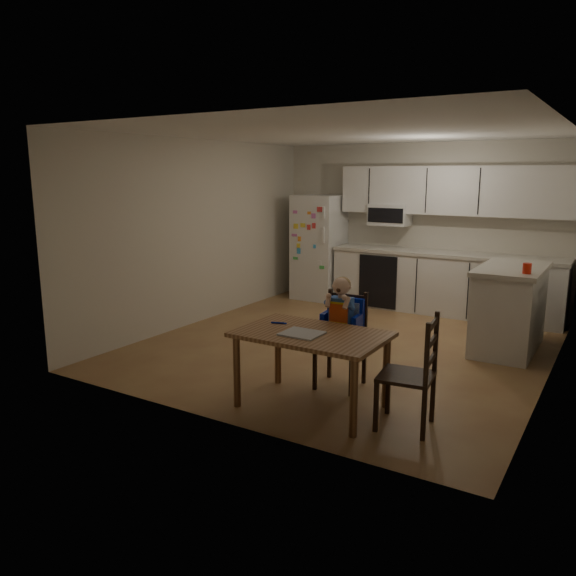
{
  "coord_description": "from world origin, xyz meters",
  "views": [
    {
      "loc": [
        2.82,
        -5.95,
        2.05
      ],
      "look_at": [
        -0.07,
        -1.23,
        0.91
      ],
      "focal_mm": 35.0,
      "sensor_mm": 36.0,
      "label": 1
    }
  ],
  "objects_px": {
    "dining_table": "(312,343)",
    "chair_booster": "(342,320)",
    "kitchen_island": "(509,308)",
    "red_cup": "(527,268)",
    "chair_side": "(418,366)",
    "refrigerator": "(319,247)"
  },
  "relations": [
    {
      "from": "red_cup",
      "to": "chair_booster",
      "type": "relative_size",
      "value": 0.1
    },
    {
      "from": "kitchen_island",
      "to": "red_cup",
      "type": "bearing_deg",
      "value": -62.49
    },
    {
      "from": "refrigerator",
      "to": "dining_table",
      "type": "bearing_deg",
      "value": -62.33
    },
    {
      "from": "dining_table",
      "to": "chair_booster",
      "type": "xyz_separation_m",
      "value": [
        -0.0,
        0.62,
        0.06
      ]
    },
    {
      "from": "kitchen_island",
      "to": "chair_side",
      "type": "xyz_separation_m",
      "value": [
        -0.21,
        -2.62,
        0.04
      ]
    },
    {
      "from": "kitchen_island",
      "to": "dining_table",
      "type": "xyz_separation_m",
      "value": [
        -1.16,
        -2.68,
        0.09
      ]
    },
    {
      "from": "chair_side",
      "to": "refrigerator",
      "type": "bearing_deg",
      "value": -149.44
    },
    {
      "from": "refrigerator",
      "to": "chair_side",
      "type": "distance_m",
      "value": 4.96
    },
    {
      "from": "refrigerator",
      "to": "chair_booster",
      "type": "height_order",
      "value": "refrigerator"
    },
    {
      "from": "red_cup",
      "to": "chair_side",
      "type": "bearing_deg",
      "value": -100.95
    },
    {
      "from": "refrigerator",
      "to": "chair_booster",
      "type": "bearing_deg",
      "value": -58.24
    },
    {
      "from": "dining_table",
      "to": "chair_side",
      "type": "distance_m",
      "value": 0.95
    },
    {
      "from": "dining_table",
      "to": "chair_booster",
      "type": "relative_size",
      "value": 1.18
    },
    {
      "from": "chair_booster",
      "to": "chair_side",
      "type": "distance_m",
      "value": 1.1
    },
    {
      "from": "kitchen_island",
      "to": "chair_booster",
      "type": "xyz_separation_m",
      "value": [
        -1.16,
        -2.06,
        0.16
      ]
    },
    {
      "from": "kitchen_island",
      "to": "dining_table",
      "type": "distance_m",
      "value": 2.92
    },
    {
      "from": "dining_table",
      "to": "chair_booster",
      "type": "distance_m",
      "value": 0.62
    },
    {
      "from": "refrigerator",
      "to": "dining_table",
      "type": "xyz_separation_m",
      "value": [
        2.09,
        -3.98,
        -0.26
      ]
    },
    {
      "from": "chair_booster",
      "to": "chair_side",
      "type": "bearing_deg",
      "value": -35.44
    },
    {
      "from": "refrigerator",
      "to": "chair_booster",
      "type": "xyz_separation_m",
      "value": [
        2.08,
        -3.36,
        -0.19
      ]
    },
    {
      "from": "refrigerator",
      "to": "red_cup",
      "type": "xyz_separation_m",
      "value": [
        3.46,
        -1.71,
        0.2
      ]
    },
    {
      "from": "refrigerator",
      "to": "chair_side",
      "type": "relative_size",
      "value": 1.79
    }
  ]
}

